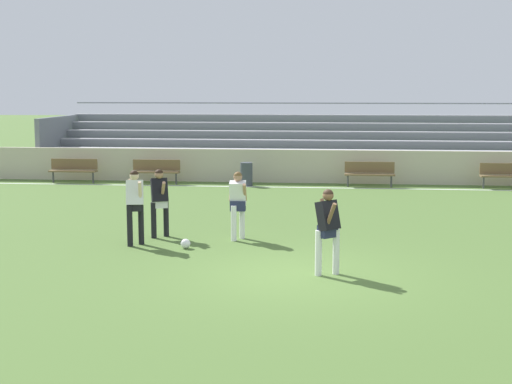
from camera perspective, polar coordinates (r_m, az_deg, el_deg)
The scene contains 14 objects.
ground_plane at distance 14.22m, azimuth 3.26°, elevation -6.42°, with size 160.00×160.00×0.00m, color #4C6B30.
field_line_sideline at distance 26.46m, azimuth 4.53°, elevation 0.34°, with size 44.00×0.12×0.01m, color white.
sideline_wall at distance 27.72m, azimuth 4.62°, elevation 1.99°, with size 48.00×0.16×1.25m, color beige.
bleacher_stand at distance 31.36m, azimuth 4.48°, elevation 3.83°, with size 22.53×5.20×2.90m.
bench_near_bin at distance 27.58m, azimuth 18.87°, elevation 1.38°, with size 1.80×0.40×0.90m.
bench_near_wall_gap at distance 27.66m, azimuth -7.79°, elevation 1.76°, with size 1.80×0.40×0.90m.
bench_far_left at distance 26.91m, azimuth 8.83°, elevation 1.57°, with size 1.80×0.40×0.90m.
bench_centre_sideline at distance 28.58m, azimuth -14.01°, elevation 1.80°, with size 1.80×0.40×0.90m.
trash_bin at distance 26.87m, azimuth -0.75°, elevation 1.40°, with size 0.45×0.45×0.86m, color #3D424C.
player_dark_challenging at distance 17.65m, azimuth -7.52°, elevation -0.39°, with size 0.50×0.73×1.65m.
player_white_wide_left at distance 16.81m, azimuth -9.40°, elevation -0.66°, with size 0.45×0.56×1.73m.
player_white_on_ball at distance 17.23m, azimuth -1.42°, elevation -0.60°, with size 0.44×0.61×1.62m.
player_dark_pressing_high at distance 14.04m, azimuth 5.60°, elevation -2.50°, with size 0.52×0.68×1.67m.
soccer_ball at distance 16.49m, azimuth -5.50°, elevation -4.03°, with size 0.22×0.22×0.22m, color white.
Camera 1 is at (0.62, -13.76, 3.56)m, focal length 51.41 mm.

